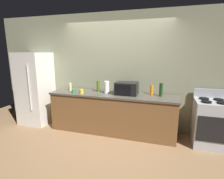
{
  "coord_description": "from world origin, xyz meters",
  "views": [
    {
      "loc": [
        1.12,
        -3.24,
        1.83
      ],
      "look_at": [
        0.0,
        0.4,
        1.0
      ],
      "focal_mm": 28.32,
      "sensor_mm": 36.0,
      "label": 1
    }
  ],
  "objects": [
    {
      "name": "ground_plane",
      "position": [
        0.0,
        0.0,
        0.0
      ],
      "size": [
        8.0,
        8.0,
        0.0
      ],
      "primitive_type": "plane",
      "color": "#93704C"
    },
    {
      "name": "paper_towel_roll",
      "position": [
        -0.14,
        0.45,
        1.04
      ],
      "size": [
        0.12,
        0.12,
        0.27
      ],
      "primitive_type": "cylinder",
      "color": "white",
      "rests_on": "counter_run"
    },
    {
      "name": "mug_green",
      "position": [
        -0.87,
        0.24,
        0.94
      ],
      "size": [
        0.09,
        0.09,
        0.09
      ],
      "primitive_type": "cylinder",
      "color": "#2D8C47",
      "rests_on": "counter_run"
    },
    {
      "name": "bottle_wine",
      "position": [
        1.04,
        0.51,
        1.04
      ],
      "size": [
        0.07,
        0.07,
        0.28
      ],
      "primitive_type": "cylinder",
      "color": "#1E3F19",
      "rests_on": "counter_run"
    },
    {
      "name": "mug_yellow",
      "position": [
        -0.66,
        0.22,
        0.95
      ],
      "size": [
        0.08,
        0.08,
        0.1
      ],
      "primitive_type": "cylinder",
      "color": "yellow",
      "rests_on": "counter_run"
    },
    {
      "name": "bottle_olive_oil",
      "position": [
        -0.38,
        0.54,
        1.03
      ],
      "size": [
        0.08,
        0.08,
        0.26
      ],
      "primitive_type": "cylinder",
      "color": "#4C6B19",
      "rests_on": "counter_run"
    },
    {
      "name": "bottle_dish_soap",
      "position": [
        0.85,
        0.59,
        1.01
      ],
      "size": [
        0.07,
        0.07,
        0.21
      ],
      "primitive_type": "cylinder",
      "color": "orange",
      "rests_on": "counter_run"
    },
    {
      "name": "microwave",
      "position": [
        0.32,
        0.45,
        1.04
      ],
      "size": [
        0.48,
        0.35,
        0.27
      ],
      "color": "black",
      "rests_on": "counter_run"
    },
    {
      "name": "back_wall",
      "position": [
        0.0,
        0.81,
        1.35
      ],
      "size": [
        6.4,
        0.1,
        2.7
      ],
      "primitive_type": "cube",
      "color": "gray",
      "rests_on": "ground_plane"
    },
    {
      "name": "counter_run",
      "position": [
        0.0,
        0.4,
        0.45
      ],
      "size": [
        2.84,
        0.64,
        0.9
      ],
      "color": "brown",
      "rests_on": "ground_plane"
    },
    {
      "name": "bottle_hand_soap",
      "position": [
        -1.05,
        0.42,
        0.99
      ],
      "size": [
        0.06,
        0.06,
        0.19
      ],
      "primitive_type": "cylinder",
      "color": "beige",
      "rests_on": "counter_run"
    },
    {
      "name": "refrigerator",
      "position": [
        -2.05,
        0.4,
        0.9
      ],
      "size": [
        0.72,
        0.73,
        1.8
      ],
      "color": "white",
      "rests_on": "ground_plane"
    },
    {
      "name": "stove_range",
      "position": [
        2.0,
        0.4,
        0.46
      ],
      "size": [
        0.6,
        0.61,
        1.08
      ],
      "color": "#B7BABF",
      "rests_on": "ground_plane"
    }
  ]
}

